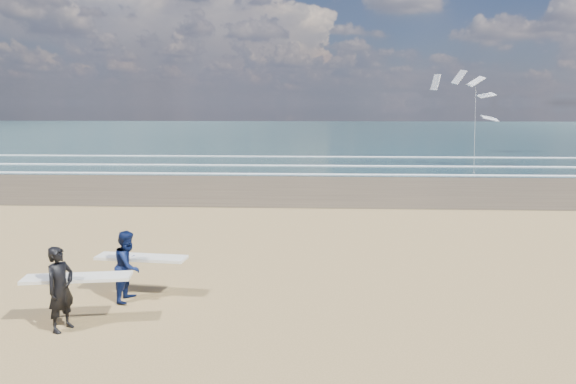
{
  "coord_description": "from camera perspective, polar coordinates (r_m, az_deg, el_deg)",
  "views": [
    {
      "loc": [
        4.22,
        -10.38,
        4.64
      ],
      "look_at": [
        3.46,
        6.0,
        1.78
      ],
      "focal_mm": 32.0,
      "sensor_mm": 36.0,
      "label": 1
    }
  ],
  "objects": [
    {
      "name": "surfer_far",
      "position": [
        12.83,
        -17.2,
        -7.75
      ],
      "size": [
        2.24,
        1.15,
        1.69
      ],
      "color": "#0C1845",
      "rests_on": "ground"
    },
    {
      "name": "surfer_near",
      "position": [
        11.66,
        -23.73,
        -9.66
      ],
      "size": [
        2.25,
        1.16,
        1.78
      ],
      "color": "black",
      "rests_on": "ground"
    },
    {
      "name": "kite_1",
      "position": [
        38.7,
        20.09,
        8.4
      ],
      "size": [
        5.69,
        4.73,
        7.29
      ],
      "color": "slate",
      "rests_on": "ground"
    },
    {
      "name": "foam_breakers",
      "position": [
        41.84,
        24.84,
        2.66
      ],
      "size": [
        220.0,
        11.7,
        0.05
      ],
      "color": "white",
      "rests_on": "ground"
    },
    {
      "name": "ocean",
      "position": [
        84.01,
        13.58,
        6.44
      ],
      "size": [
        220.0,
        100.0,
        0.02
      ],
      "primitive_type": "cube",
      "color": "#1A363A",
      "rests_on": "ground"
    }
  ]
}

